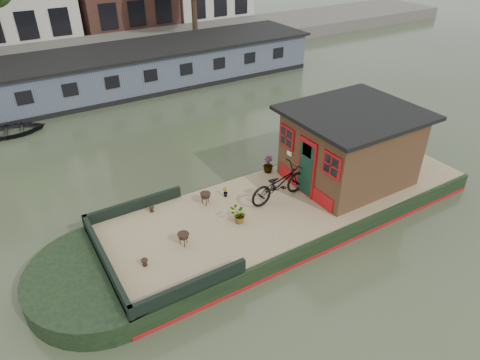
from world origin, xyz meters
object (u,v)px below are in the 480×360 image
bicycle (279,184)px  brazier_rear (206,198)px  brazier_front (184,239)px  cabin (350,146)px  dinghy (9,128)px

bicycle → brazier_rear: 2.29m
brazier_front → brazier_rear: brazier_rear is taller
cabin → dinghy: size_ratio=1.38×
bicycle → brazier_front: bearing=93.4°
brazier_front → brazier_rear: 1.96m
brazier_front → dinghy: 11.79m
bicycle → dinghy: bicycle is taller
cabin → bicycle: 2.73m
bicycle → brazier_front: (-3.44, -0.46, -0.37)m
dinghy → brazier_front: bearing=-159.2°
brazier_rear → dinghy: (-4.45, 9.97, -0.54)m
brazier_rear → dinghy: size_ratio=0.13×
brazier_rear → brazier_front: bearing=-134.7°
dinghy → brazier_rear: bearing=-150.2°
bicycle → dinghy: 12.73m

